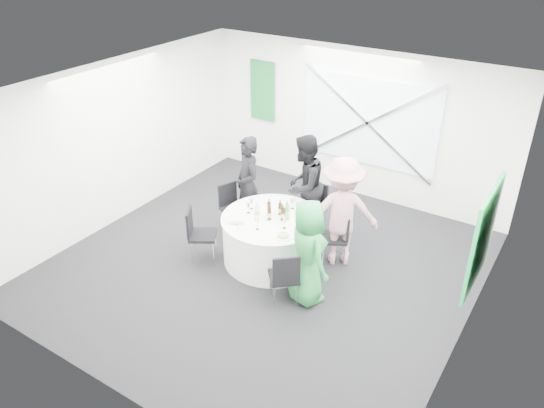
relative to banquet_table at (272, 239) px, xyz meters
The scene contains 45 objects.
floor 0.43m from the banquet_table, 90.00° to the right, with size 6.00×6.00×0.00m, color black.
ceiling 2.43m from the banquet_table, 90.00° to the right, with size 6.00×6.00×0.00m, color white.
wall_back 2.98m from the banquet_table, 90.00° to the left, with size 6.00×6.00×0.00m, color white.
wall_front 3.36m from the banquet_table, 90.00° to the right, with size 6.00×6.00×0.00m, color white.
wall_left 3.17m from the banquet_table, behind, with size 6.00×6.00×0.00m, color white.
wall_right 3.17m from the banquet_table, ahead, with size 6.00×6.00×0.00m, color white.
window_panel 2.99m from the banquet_table, 83.80° to the left, with size 2.60×0.03×1.60m, color silver.
window_brace_a 2.96m from the banquet_table, 83.71° to the left, with size 0.05×0.05×3.16m, color silver.
window_brace_b 2.96m from the banquet_table, 83.71° to the left, with size 0.05×0.05×3.16m, color silver.
green_banner 3.65m from the banquet_table, 126.03° to the left, with size 0.55×0.04×1.20m, color #136023.
green_sign 3.08m from the banquet_table, ahead, with size 0.05×1.20×1.40m, color #1A8F41.
banquet_table is the anchor object (origin of this frame).
chair_back 1.18m from the banquet_table, 84.56° to the left, with size 0.42×0.43×0.85m.
chair_back_left 1.19m from the banquet_table, 159.02° to the left, with size 0.49×0.48×0.82m.
chair_back_right 1.04m from the banquet_table, 30.80° to the left, with size 0.54×0.54×0.87m.
chair_front_right 1.14m from the banquet_table, 48.26° to the right, with size 0.56×0.56×0.87m.
chair_front_left 1.17m from the banquet_table, 148.08° to the right, with size 0.56×0.56×0.89m.
person_man_back_left 1.14m from the banquet_table, 145.75° to the left, with size 0.61×0.40×1.68m, color black.
person_man_back 1.12m from the banquet_table, 91.47° to the left, with size 0.85×0.47×1.75m, color black.
person_woman_pink 1.16m from the banquet_table, 31.05° to the left, with size 1.14×0.53×1.76m, color #C78191.
person_woman_green 1.15m from the banquet_table, 30.54° to the right, with size 0.76×0.50×1.56m, color #268D40.
plate_back 0.68m from the banquet_table, 89.23° to the left, with size 0.27×0.27×0.01m.
plate_back_left 0.68m from the banquet_table, 144.15° to the left, with size 0.27×0.27×0.01m.
plate_back_right 0.70m from the banquet_table, 23.14° to the left, with size 0.30×0.30×0.04m.
plate_front_right 0.69m from the banquet_table, 40.83° to the right, with size 0.25×0.25×0.04m.
plate_front_left 0.71m from the banquet_table, 143.25° to the right, with size 0.30×0.30×0.01m.
napkin 0.69m from the banquet_table, 132.97° to the right, with size 0.20×0.13×0.05m, color white.
beer_bottle_a 0.50m from the banquet_table, 147.99° to the left, with size 0.06×0.06×0.27m.
beer_bottle_b 0.50m from the banquet_table, 73.83° to the left, with size 0.06×0.06×0.25m.
beer_bottle_c 0.51m from the banquet_table, ahead, with size 0.06×0.06×0.26m.
beer_bottle_d 0.49m from the banquet_table, 93.99° to the right, with size 0.06×0.06×0.27m.
green_water_bottle 0.55m from the banquet_table, 22.35° to the left, with size 0.08×0.08×0.31m.
clear_water_bottle 0.54m from the banquet_table, 153.72° to the right, with size 0.08×0.08×0.27m.
wine_glass_a 0.66m from the banquet_table, 73.83° to the left, with size 0.07×0.07×0.17m.
wine_glass_b 0.61m from the banquet_table, 26.45° to the right, with size 0.07×0.07×0.17m.
wine_glass_c 0.66m from the banquet_table, 55.54° to the left, with size 0.07×0.07×0.17m.
wine_glass_d 0.64m from the banquet_table, 169.85° to the right, with size 0.07×0.07×0.17m.
wine_glass_e 0.64m from the banquet_table, 90.47° to the right, with size 0.07×0.07×0.17m.
wine_glass_f 0.66m from the banquet_table, behind, with size 0.07×0.07×0.17m.
fork_a 0.69m from the banquet_table, 72.04° to the left, with size 0.01×0.15×0.01m, color silver.
knife_a 0.69m from the banquet_table, 101.33° to the left, with size 0.01×0.15×0.01m, color silver.
fork_b 0.69m from the banquet_table, 152.84° to the right, with size 0.01×0.15×0.01m, color silver.
knife_b 0.69m from the banquet_table, 117.83° to the right, with size 0.01×0.15×0.01m, color silver.
fork_c 0.69m from the banquet_table, 10.20° to the left, with size 0.01×0.15×0.01m, color silver.
knife_c 0.69m from the banquet_table, 45.19° to the left, with size 0.01×0.15×0.01m, color silver.
Camera 1 is at (3.76, -5.64, 4.85)m, focal length 35.00 mm.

